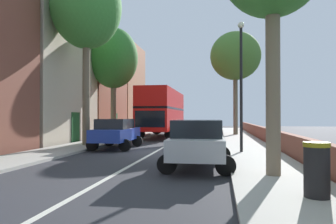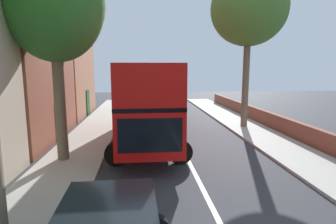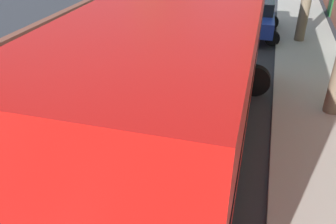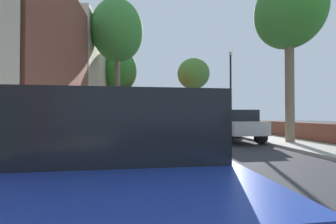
{
  "view_description": "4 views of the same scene",
  "coord_description": "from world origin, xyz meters",
  "px_view_note": "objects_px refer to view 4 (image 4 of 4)",
  "views": [
    {
      "loc": [
        3.28,
        -15.49,
        1.84
      ],
      "look_at": [
        -0.75,
        8.12,
        2.16
      ],
      "focal_mm": 32.59,
      "sensor_mm": 36.0,
      "label": 1
    },
    {
      "loc": [
        -1.91,
        -3.19,
        3.87
      ],
      "look_at": [
        -0.46,
        12.1,
        1.41
      ],
      "focal_mm": 29.05,
      "sensor_mm": 36.0,
      "label": 2
    },
    {
      "loc": [
        -3.06,
        17.99,
        5.27
      ],
      "look_at": [
        -1.5,
        12.51,
        1.94
      ],
      "focal_mm": 37.16,
      "sensor_mm": 36.0,
      "label": 3
    },
    {
      "loc": [
        -2.27,
        -15.52,
        1.44
      ],
      "look_at": [
        0.29,
        7.75,
        1.79
      ],
      "focal_mm": 21.8,
      "sensor_mm": 36.0,
      "label": 4
    }
  ],
  "objects_px": {
    "parked_car_silver_right_2": "(232,124)",
    "lamppost_right": "(231,85)",
    "parked_car_blue_left_0": "(128,154)",
    "street_tree_left_0": "(119,71)",
    "parked_car_blue_left_1": "(143,121)",
    "street_tree_right_3": "(193,74)",
    "street_tree_left_2": "(117,32)",
    "double_decker_bus": "(150,108)",
    "street_tree_right_5": "(289,13)"
  },
  "relations": [
    {
      "from": "parked_car_blue_left_0",
      "to": "parked_car_silver_right_2",
      "type": "xyz_separation_m",
      "value": [
        5.0,
        8.15,
        0.03
      ]
    },
    {
      "from": "street_tree_left_0",
      "to": "street_tree_left_2",
      "type": "xyz_separation_m",
      "value": [
        0.65,
        -6.54,
        1.84
      ]
    },
    {
      "from": "street_tree_left_0",
      "to": "street_tree_right_5",
      "type": "relative_size",
      "value": 1.07
    },
    {
      "from": "parked_car_silver_right_2",
      "to": "street_tree_left_0",
      "type": "distance_m",
      "value": 15.93
    },
    {
      "from": "double_decker_bus",
      "to": "street_tree_right_5",
      "type": "bearing_deg",
      "value": -69.25
    },
    {
      "from": "double_decker_bus",
      "to": "street_tree_left_2",
      "type": "relative_size",
      "value": 0.98
    },
    {
      "from": "double_decker_bus",
      "to": "street_tree_left_0",
      "type": "relative_size",
      "value": 1.19
    },
    {
      "from": "double_decker_bus",
      "to": "street_tree_right_3",
      "type": "relative_size",
      "value": 1.09
    },
    {
      "from": "street_tree_right_3",
      "to": "street_tree_left_2",
      "type": "bearing_deg",
      "value": -127.3
    },
    {
      "from": "double_decker_bus",
      "to": "lamppost_right",
      "type": "distance_m",
      "value": 12.94
    },
    {
      "from": "street_tree_right_5",
      "to": "lamppost_right",
      "type": "relative_size",
      "value": 1.32
    },
    {
      "from": "street_tree_right_3",
      "to": "lamppost_right",
      "type": "distance_m",
      "value": 14.67
    },
    {
      "from": "street_tree_left_2",
      "to": "street_tree_right_3",
      "type": "distance_m",
      "value": 15.42
    },
    {
      "from": "double_decker_bus",
      "to": "parked_car_blue_left_0",
      "type": "bearing_deg",
      "value": -91.92
    },
    {
      "from": "parked_car_blue_left_1",
      "to": "lamppost_right",
      "type": "relative_size",
      "value": 0.69
    },
    {
      "from": "parked_car_blue_left_0",
      "to": "street_tree_left_0",
      "type": "distance_m",
      "value": 21.81
    },
    {
      "from": "street_tree_left_2",
      "to": "street_tree_right_3",
      "type": "bearing_deg",
      "value": 52.7
    },
    {
      "from": "parked_car_blue_left_0",
      "to": "street_tree_right_3",
      "type": "relative_size",
      "value": 0.46
    },
    {
      "from": "street_tree_left_2",
      "to": "lamppost_right",
      "type": "xyz_separation_m",
      "value": [
        8.9,
        -1.95,
        -4.55
      ]
    },
    {
      "from": "parked_car_silver_right_2",
      "to": "street_tree_right_5",
      "type": "xyz_separation_m",
      "value": [
        2.31,
        -1.56,
        5.55
      ]
    },
    {
      "from": "street_tree_left_2",
      "to": "double_decker_bus",
      "type": "bearing_deg",
      "value": 72.91
    },
    {
      "from": "parked_car_blue_left_1",
      "to": "parked_car_silver_right_2",
      "type": "relative_size",
      "value": 0.97
    },
    {
      "from": "double_decker_bus",
      "to": "street_tree_right_5",
      "type": "relative_size",
      "value": 1.27
    },
    {
      "from": "parked_car_blue_left_1",
      "to": "street_tree_left_2",
      "type": "distance_m",
      "value": 7.72
    },
    {
      "from": "parked_car_blue_left_1",
      "to": "street_tree_left_0",
      "type": "bearing_deg",
      "value": 110.99
    },
    {
      "from": "street_tree_left_0",
      "to": "street_tree_left_2",
      "type": "relative_size",
      "value": 0.82
    },
    {
      "from": "street_tree_right_3",
      "to": "street_tree_right_5",
      "type": "height_order",
      "value": "street_tree_right_3"
    },
    {
      "from": "parked_car_silver_right_2",
      "to": "lamppost_right",
      "type": "relative_size",
      "value": 0.72
    },
    {
      "from": "street_tree_left_2",
      "to": "lamppost_right",
      "type": "relative_size",
      "value": 1.72
    },
    {
      "from": "parked_car_blue_left_0",
      "to": "street_tree_left_0",
      "type": "bearing_deg",
      "value": 97.49
    },
    {
      "from": "street_tree_right_5",
      "to": "double_decker_bus",
      "type": "bearing_deg",
      "value": 110.75
    },
    {
      "from": "parked_car_silver_right_2",
      "to": "double_decker_bus",
      "type": "bearing_deg",
      "value": 105.04
    },
    {
      "from": "parked_car_blue_left_1",
      "to": "street_tree_right_3",
      "type": "distance_m",
      "value": 16.14
    },
    {
      "from": "parked_car_blue_left_1",
      "to": "street_tree_left_2",
      "type": "bearing_deg",
      "value": 163.43
    },
    {
      "from": "parked_car_blue_left_1",
      "to": "parked_car_silver_right_2",
      "type": "xyz_separation_m",
      "value": [
        5.0,
        -5.6,
        0.01
      ]
    },
    {
      "from": "street_tree_right_5",
      "to": "lamppost_right",
      "type": "distance_m",
      "value": 6.45
    },
    {
      "from": "street_tree_right_3",
      "to": "double_decker_bus",
      "type": "bearing_deg",
      "value": -156.29
    },
    {
      "from": "parked_car_silver_right_2",
      "to": "parked_car_blue_left_0",
      "type": "bearing_deg",
      "value": -121.54
    },
    {
      "from": "double_decker_bus",
      "to": "parked_car_silver_right_2",
      "type": "bearing_deg",
      "value": -74.96
    },
    {
      "from": "parked_car_blue_left_0",
      "to": "street_tree_right_3",
      "type": "bearing_deg",
      "value": 74.8
    },
    {
      "from": "street_tree_left_2",
      "to": "street_tree_right_3",
      "type": "xyz_separation_m",
      "value": [
        9.33,
        12.25,
        -0.87
      ]
    },
    {
      "from": "lamppost_right",
      "to": "street_tree_right_3",
      "type": "bearing_deg",
      "value": 88.25
    },
    {
      "from": "double_decker_bus",
      "to": "parked_car_blue_left_0",
      "type": "relative_size",
      "value": 2.38
    },
    {
      "from": "double_decker_bus",
      "to": "street_tree_left_2",
      "type": "distance_m",
      "value": 11.54
    },
    {
      "from": "parked_car_silver_right_2",
      "to": "street_tree_right_5",
      "type": "distance_m",
      "value": 6.21
    },
    {
      "from": "street_tree_left_2",
      "to": "street_tree_right_5",
      "type": "height_order",
      "value": "street_tree_left_2"
    },
    {
      "from": "parked_car_blue_left_1",
      "to": "street_tree_left_0",
      "type": "relative_size",
      "value": 0.49
    },
    {
      "from": "parked_car_blue_left_1",
      "to": "street_tree_left_0",
      "type": "distance_m",
      "value": 9.48
    },
    {
      "from": "street_tree_right_5",
      "to": "lamppost_right",
      "type": "height_order",
      "value": "street_tree_right_5"
    },
    {
      "from": "street_tree_right_5",
      "to": "lamppost_right",
      "type": "bearing_deg",
      "value": 95.06
    }
  ]
}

